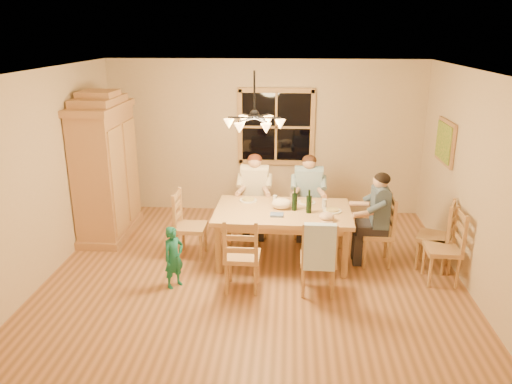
# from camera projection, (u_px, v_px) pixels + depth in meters

# --- Properties ---
(floor) EXTENTS (5.50, 5.50, 0.00)m
(floor) POSITION_uv_depth(u_px,v_px,m) (255.00, 272.00, 6.83)
(floor) COLOR brown
(floor) RESTS_ON ground
(ceiling) EXTENTS (5.50, 5.00, 0.02)m
(ceiling) POSITION_uv_depth(u_px,v_px,m) (254.00, 70.00, 5.99)
(ceiling) COLOR white
(ceiling) RESTS_ON wall_back
(wall_back) EXTENTS (5.50, 0.02, 2.70)m
(wall_back) POSITION_uv_depth(u_px,v_px,m) (265.00, 138.00, 8.78)
(wall_back) COLOR beige
(wall_back) RESTS_ON floor
(wall_left) EXTENTS (0.02, 5.00, 2.70)m
(wall_left) POSITION_uv_depth(u_px,v_px,m) (47.00, 174.00, 6.59)
(wall_left) COLOR beige
(wall_left) RESTS_ON floor
(wall_right) EXTENTS (0.02, 5.00, 2.70)m
(wall_right) POSITION_uv_depth(u_px,v_px,m) (474.00, 182.00, 6.23)
(wall_right) COLOR beige
(wall_right) RESTS_ON floor
(window) EXTENTS (1.30, 0.06, 1.30)m
(window) POSITION_uv_depth(u_px,v_px,m) (276.00, 127.00, 8.67)
(window) COLOR black
(window) RESTS_ON wall_back
(painting) EXTENTS (0.06, 0.78, 0.64)m
(painting) POSITION_uv_depth(u_px,v_px,m) (445.00, 142.00, 7.29)
(painting) COLOR #A57147
(painting) RESTS_ON wall_right
(chandelier) EXTENTS (0.77, 0.68, 0.71)m
(chandelier) POSITION_uv_depth(u_px,v_px,m) (254.00, 122.00, 6.18)
(chandelier) COLOR black
(chandelier) RESTS_ON ceiling
(armoire) EXTENTS (0.66, 1.40, 2.30)m
(armoire) POSITION_uv_depth(u_px,v_px,m) (106.00, 171.00, 7.81)
(armoire) COLOR #A57147
(armoire) RESTS_ON floor
(dining_table) EXTENTS (1.92, 1.19, 0.76)m
(dining_table) POSITION_uv_depth(u_px,v_px,m) (283.00, 216.00, 7.02)
(dining_table) COLOR tan
(dining_table) RESTS_ON floor
(chair_far_left) EXTENTS (0.45, 0.43, 0.99)m
(chair_far_left) POSITION_uv_depth(u_px,v_px,m) (255.00, 217.00, 8.02)
(chair_far_left) COLOR #AC804C
(chair_far_left) RESTS_ON floor
(chair_far_right) EXTENTS (0.45, 0.43, 0.99)m
(chair_far_right) POSITION_uv_depth(u_px,v_px,m) (307.00, 218.00, 7.95)
(chair_far_right) COLOR #AC804C
(chair_far_right) RESTS_ON floor
(chair_near_left) EXTENTS (0.45, 0.43, 0.99)m
(chair_near_left) POSITION_uv_depth(u_px,v_px,m) (242.00, 267.00, 6.32)
(chair_near_left) COLOR #AC804C
(chair_near_left) RESTS_ON floor
(chair_near_right) EXTENTS (0.45, 0.43, 0.99)m
(chair_near_right) POSITION_uv_depth(u_px,v_px,m) (318.00, 270.00, 6.24)
(chair_near_right) COLOR #AC804C
(chair_near_right) RESTS_ON floor
(chair_end_left) EXTENTS (0.43, 0.45, 0.99)m
(chair_end_left) POSITION_uv_depth(u_px,v_px,m) (192.00, 237.00, 7.24)
(chair_end_left) COLOR #AC804C
(chair_end_left) RESTS_ON floor
(chair_end_right) EXTENTS (0.43, 0.45, 0.99)m
(chair_end_right) POSITION_uv_depth(u_px,v_px,m) (376.00, 243.00, 7.03)
(chair_end_right) COLOR #AC804C
(chair_end_right) RESTS_ON floor
(adult_woman) EXTENTS (0.40, 0.43, 0.87)m
(adult_woman) POSITION_uv_depth(u_px,v_px,m) (255.00, 185.00, 7.85)
(adult_woman) COLOR beige
(adult_woman) RESTS_ON floor
(adult_plaid_man) EXTENTS (0.40, 0.43, 0.87)m
(adult_plaid_man) POSITION_uv_depth(u_px,v_px,m) (308.00, 186.00, 7.78)
(adult_plaid_man) COLOR teal
(adult_plaid_man) RESTS_ON floor
(adult_slate_man) EXTENTS (0.43, 0.40, 0.87)m
(adult_slate_man) POSITION_uv_depth(u_px,v_px,m) (379.00, 207.00, 6.86)
(adult_slate_man) COLOR #415369
(adult_slate_man) RESTS_ON floor
(towel) EXTENTS (0.38, 0.11, 0.58)m
(towel) POSITION_uv_depth(u_px,v_px,m) (320.00, 247.00, 5.94)
(towel) COLOR #B3D1F3
(towel) RESTS_ON chair_near_right
(wine_bottle_a) EXTENTS (0.08, 0.08, 0.33)m
(wine_bottle_a) POSITION_uv_depth(u_px,v_px,m) (295.00, 199.00, 6.93)
(wine_bottle_a) COLOR black
(wine_bottle_a) RESTS_ON dining_table
(wine_bottle_b) EXTENTS (0.08, 0.08, 0.33)m
(wine_bottle_b) POSITION_uv_depth(u_px,v_px,m) (309.00, 201.00, 6.83)
(wine_bottle_b) COLOR black
(wine_bottle_b) RESTS_ON dining_table
(plate_woman) EXTENTS (0.26, 0.26, 0.02)m
(plate_woman) POSITION_uv_depth(u_px,v_px,m) (248.00, 200.00, 7.35)
(plate_woman) COLOR white
(plate_woman) RESTS_ON dining_table
(plate_plaid) EXTENTS (0.26, 0.26, 0.02)m
(plate_plaid) POSITION_uv_depth(u_px,v_px,m) (306.00, 202.00, 7.26)
(plate_plaid) COLOR white
(plate_plaid) RESTS_ON dining_table
(plate_slate) EXTENTS (0.26, 0.26, 0.02)m
(plate_slate) POSITION_uv_depth(u_px,v_px,m) (332.00, 211.00, 6.92)
(plate_slate) COLOR white
(plate_slate) RESTS_ON dining_table
(wine_glass_a) EXTENTS (0.06, 0.06, 0.14)m
(wine_glass_a) POSITION_uv_depth(u_px,v_px,m) (275.00, 200.00, 7.18)
(wine_glass_a) COLOR silver
(wine_glass_a) RESTS_ON dining_table
(wine_glass_b) EXTENTS (0.06, 0.06, 0.14)m
(wine_glass_b) POSITION_uv_depth(u_px,v_px,m) (324.00, 204.00, 7.03)
(wine_glass_b) COLOR silver
(wine_glass_b) RESTS_ON dining_table
(cap) EXTENTS (0.20, 0.20, 0.11)m
(cap) POSITION_uv_depth(u_px,v_px,m) (327.00, 217.00, 6.59)
(cap) COLOR tan
(cap) RESTS_ON dining_table
(napkin) EXTENTS (0.18, 0.14, 0.03)m
(napkin) POSITION_uv_depth(u_px,v_px,m) (277.00, 215.00, 6.76)
(napkin) COLOR #55699B
(napkin) RESTS_ON dining_table
(cloth_bundle) EXTENTS (0.28, 0.22, 0.15)m
(cloth_bundle) POSITION_uv_depth(u_px,v_px,m) (281.00, 204.00, 7.01)
(cloth_bundle) COLOR beige
(cloth_bundle) RESTS_ON dining_table
(child) EXTENTS (0.34, 0.35, 0.82)m
(child) POSITION_uv_depth(u_px,v_px,m) (174.00, 257.00, 6.35)
(child) COLOR #176A56
(child) RESTS_ON floor
(chair_spare_front) EXTENTS (0.43, 0.45, 0.99)m
(chair_spare_front) POSITION_uv_depth(u_px,v_px,m) (441.00, 260.00, 6.51)
(chair_spare_front) COLOR #AC804C
(chair_spare_front) RESTS_ON floor
(chair_spare_back) EXTENTS (0.56, 0.57, 0.99)m
(chair_spare_back) POSITION_uv_depth(u_px,v_px,m) (433.00, 247.00, 6.89)
(chair_spare_back) COLOR #AC804C
(chair_spare_back) RESTS_ON floor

